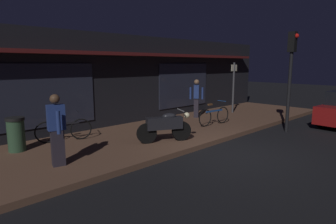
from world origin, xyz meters
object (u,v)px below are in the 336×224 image
at_px(trash_bin, 16,134).
at_px(traffic_light_pole, 291,64).
at_px(motorcycle, 165,126).
at_px(bicycle_parked, 64,130).
at_px(bicycle_extra, 214,116).
at_px(person_photographer, 57,129).
at_px(sign_post, 233,85).
at_px(person_bystander, 196,98).

bearing_deg(trash_bin, traffic_light_pole, -25.73).
height_order(motorcycle, trash_bin, motorcycle).
bearing_deg(trash_bin, bicycle_parked, 3.33).
xyz_separation_m(bicycle_extra, trash_bin, (-6.58, 1.68, 0.11)).
relative_size(motorcycle, bicycle_extra, 0.95).
xyz_separation_m(bicycle_parked, person_photographer, (-1.03, -1.96, 0.52)).
xyz_separation_m(sign_post, traffic_light_pole, (-1.47, -3.30, 0.97)).
bearing_deg(person_photographer, motorcycle, -4.37).
bearing_deg(motorcycle, person_bystander, 27.65).
xyz_separation_m(bicycle_parked, trash_bin, (-1.36, -0.08, 0.11)).
bearing_deg(traffic_light_pole, person_bystander, 101.40).
relative_size(person_photographer, person_bystander, 1.00).
height_order(person_photographer, traffic_light_pole, traffic_light_pole).
height_order(sign_post, traffic_light_pole, traffic_light_pole).
distance_m(bicycle_parked, traffic_light_pole, 8.03).
distance_m(person_photographer, traffic_light_pole, 8.12).
relative_size(person_bystander, traffic_light_pole, 0.46).
bearing_deg(sign_post, motorcycle, -165.54).
xyz_separation_m(person_bystander, traffic_light_pole, (0.75, -3.73, 1.45)).
distance_m(motorcycle, bicycle_parked, 3.10).
bearing_deg(trash_bin, sign_post, -3.51).
height_order(bicycle_extra, trash_bin, trash_bin).
xyz_separation_m(person_photographer, traffic_light_pole, (7.73, -2.00, 1.45)).
relative_size(motorcycle, sign_post, 0.66).
bearing_deg(person_photographer, bicycle_parked, 62.30).
bearing_deg(bicycle_parked, person_bystander, -2.24).
distance_m(bicycle_parked, trash_bin, 1.37).
xyz_separation_m(person_bystander, trash_bin, (-7.31, 0.15, -0.41)).
xyz_separation_m(bicycle_extra, person_photographer, (-6.25, -0.21, 0.52)).
height_order(motorcycle, traffic_light_pole, traffic_light_pole).
bearing_deg(traffic_light_pole, motorcycle, 158.80).
height_order(bicycle_extra, person_bystander, person_bystander).
relative_size(bicycle_parked, traffic_light_pole, 0.44).
xyz_separation_m(person_photographer, sign_post, (9.20, 1.30, 0.48)).
distance_m(bicycle_extra, person_bystander, 1.77).
relative_size(bicycle_parked, trash_bin, 1.71).
distance_m(bicycle_parked, person_bystander, 5.97).
bearing_deg(trash_bin, bicycle_extra, -14.32).
bearing_deg(person_bystander, bicycle_extra, -115.62).
relative_size(motorcycle, trash_bin, 1.70).
distance_m(bicycle_parked, person_photographer, 2.28).
height_order(person_photographer, sign_post, sign_post).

